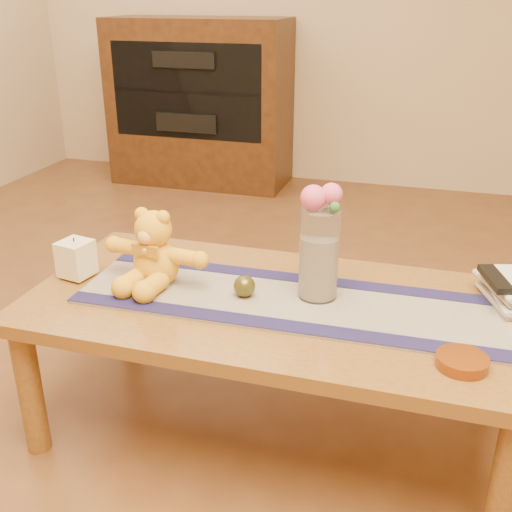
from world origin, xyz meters
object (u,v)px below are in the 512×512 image
(pillar_candle, at_px, (76,258))
(book_bottom, at_px, (490,301))
(glass_vase, at_px, (319,254))
(bronze_ball, at_px, (244,286))
(teddy_bear, at_px, (155,248))
(tv_remote, at_px, (495,279))
(amber_dish, at_px, (462,362))

(pillar_candle, distance_m, book_bottom, 1.22)
(glass_vase, relative_size, bronze_ball, 4.15)
(teddy_bear, height_order, book_bottom, teddy_bear)
(glass_vase, distance_m, tv_remote, 0.49)
(tv_remote, bearing_deg, bronze_ball, 175.60)
(glass_vase, distance_m, bronze_ball, 0.23)
(tv_remote, bearing_deg, pillar_candle, 170.49)
(bronze_ball, bearing_deg, tv_remote, 12.80)
(tv_remote, bearing_deg, glass_vase, 173.77)
(amber_dish, bearing_deg, pillar_candle, 171.28)
(teddy_bear, xyz_separation_m, pillar_candle, (-0.25, -0.03, -0.05))
(teddy_bear, distance_m, book_bottom, 0.97)
(book_bottom, bearing_deg, teddy_bear, 168.46)
(bronze_ball, xyz_separation_m, tv_remote, (0.67, 0.15, 0.05))
(book_bottom, height_order, tv_remote, tv_remote)
(book_bottom, height_order, amber_dish, amber_dish)
(glass_vase, relative_size, book_bottom, 1.17)
(teddy_bear, bearing_deg, tv_remote, 14.67)
(teddy_bear, distance_m, amber_dish, 0.90)
(teddy_bear, bearing_deg, book_bottom, 15.26)
(teddy_bear, relative_size, book_bottom, 1.43)
(teddy_bear, xyz_separation_m, bronze_ball, (0.28, -0.02, -0.08))
(pillar_candle, relative_size, glass_vase, 0.42)
(teddy_bear, height_order, pillar_candle, teddy_bear)
(tv_remote, height_order, amber_dish, tv_remote)
(teddy_bear, distance_m, pillar_candle, 0.26)
(glass_vase, height_order, tv_remote, glass_vase)
(pillar_candle, relative_size, bronze_ball, 1.73)
(teddy_bear, height_order, glass_vase, glass_vase)
(tv_remote, bearing_deg, book_bottom, 90.00)
(teddy_bear, relative_size, pillar_candle, 2.94)
(tv_remote, bearing_deg, amber_dish, -120.52)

